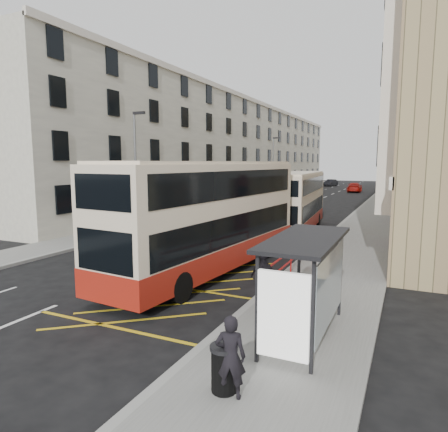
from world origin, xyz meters
The scene contains 21 objects.
ground centered at (0.00, 0.00, 0.00)m, with size 200.00×200.00×0.00m, color black.
pavement_right centered at (8.00, 30.00, 0.07)m, with size 4.00×120.00×0.15m, color slate.
pavement_left centered at (-7.50, 30.00, 0.07)m, with size 3.00×120.00×0.15m, color slate.
kerb_right centered at (6.00, 30.00, 0.07)m, with size 0.25×120.00×0.15m, color gray.
kerb_left centered at (-6.00, 30.00, 0.07)m, with size 0.25×120.00×0.15m, color gray.
road_markings centered at (0.00, 45.00, 0.01)m, with size 10.00×110.00×0.01m, color silver, non-canonical shape.
terrace_left centered at (-13.43, 45.50, 6.52)m, with size 9.18×79.00×13.25m.
bus_shelter centered at (8.34, -0.39, 2.14)m, with size 1.65×4.25×2.70m.
guard_railing centered at (6.25, 5.75, 0.86)m, with size 0.06×6.56×1.01m.
street_lamp_near centered at (-6.35, 12.00, 4.64)m, with size 0.93×0.18×8.00m.
street_lamp_far centered at (-6.35, 42.00, 4.64)m, with size 0.93×0.18×8.00m.
double_decker_front centered at (2.79, 5.08, 2.46)m, with size 3.90×12.33×4.84m.
double_decker_rear centered at (3.55, 16.86, 2.09)m, with size 3.17×10.45×4.11m.
litter_bin centered at (7.38, -3.32, 0.66)m, with size 0.59×0.59×0.98m.
pedestrian_near centered at (7.58, -3.46, 1.00)m, with size 0.62×0.41×1.70m, color black.
pedestrian_mid centered at (8.34, 2.74, 1.03)m, with size 0.86×0.67×1.77m, color black.
pedestrian_far centered at (6.49, 1.67, 1.05)m, with size 1.06×0.44×1.81m, color black.
white_van centered at (-5.20, 37.02, 0.83)m, with size 2.76×5.98×1.66m, color silver.
car_silver centered at (-4.77, 56.75, 0.79)m, with size 1.87×4.65×1.58m, color #9FA1A6.
car_dark centered at (-3.98, 72.26, 0.70)m, with size 1.47×4.23×1.39m, color black.
car_red centered at (2.46, 57.53, 0.76)m, with size 2.13×5.23×1.52m, color #9D0E08.
Camera 1 is at (10.59, -10.23, 4.79)m, focal length 32.00 mm.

